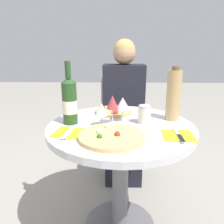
% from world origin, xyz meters
% --- Properties ---
extents(dining_table, '(0.83, 0.83, 0.71)m').
position_xyz_m(dining_table, '(0.00, 0.00, 0.54)').
color(dining_table, slate).
rests_on(dining_table, ground_plane).
extents(chair_behind_diner, '(0.43, 0.43, 0.88)m').
position_xyz_m(chair_behind_diner, '(0.04, 0.80, 0.44)').
color(chair_behind_diner, '#ADADB2').
rests_on(chair_behind_diner, ground_plane).
extents(seated_diner, '(0.36, 0.42, 1.20)m').
position_xyz_m(seated_diner, '(0.04, 0.66, 0.54)').
color(seated_diner, black).
rests_on(seated_diner, ground_plane).
extents(pizza_large, '(0.32, 0.32, 0.04)m').
position_xyz_m(pizza_large, '(-0.05, -0.19, 0.72)').
color(pizza_large, '#DBB26B').
rests_on(pizza_large, dining_table).
extents(pizza_small_far, '(0.24, 0.24, 0.05)m').
position_xyz_m(pizza_small_far, '(-0.05, 0.23, 0.72)').
color(pizza_small_far, tan).
rests_on(pizza_small_far, dining_table).
extents(wine_bottle, '(0.08, 0.08, 0.35)m').
position_xyz_m(wine_bottle, '(-0.29, 0.02, 0.84)').
color(wine_bottle, '#23471E').
rests_on(wine_bottle, dining_table).
extents(tall_carafe, '(0.08, 0.08, 0.32)m').
position_xyz_m(tall_carafe, '(0.31, 0.11, 0.86)').
color(tall_carafe, tan).
rests_on(tall_carafe, dining_table).
extents(sugar_shaker, '(0.07, 0.07, 0.11)m').
position_xyz_m(sugar_shaker, '(0.13, 0.03, 0.76)').
color(sugar_shaker, silver).
rests_on(sugar_shaker, dining_table).
extents(wine_glass_center, '(0.07, 0.07, 0.17)m').
position_xyz_m(wine_glass_center, '(-0.05, 0.03, 0.83)').
color(wine_glass_center, silver).
rests_on(wine_glass_center, dining_table).
extents(wine_glass_back_right, '(0.08, 0.08, 0.14)m').
position_xyz_m(wine_glass_back_right, '(0.01, 0.07, 0.82)').
color(wine_glass_back_right, silver).
rests_on(wine_glass_back_right, dining_table).
extents(wine_glass_front_left, '(0.07, 0.07, 0.13)m').
position_xyz_m(wine_glass_front_left, '(-0.11, -0.01, 0.80)').
color(wine_glass_front_left, silver).
rests_on(wine_glass_front_left, dining_table).
extents(place_setting_left, '(0.18, 0.19, 0.01)m').
position_xyz_m(place_setting_left, '(-0.27, -0.13, 0.71)').
color(place_setting_left, yellow).
rests_on(place_setting_left, dining_table).
extents(place_setting_right, '(0.15, 0.19, 0.01)m').
position_xyz_m(place_setting_right, '(0.28, -0.16, 0.71)').
color(place_setting_right, yellow).
rests_on(place_setting_right, dining_table).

